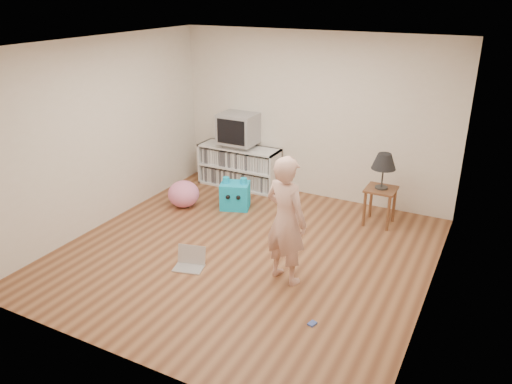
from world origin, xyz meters
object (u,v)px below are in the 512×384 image
object	(u,v)px
laptop	(190,261)
plush_pink	(184,194)
dvd_deck	(239,145)
media_unit	(240,166)
plush_blue	(235,195)
side_table	(380,197)
table_lamp	(384,162)
person	(286,220)
crt_tv	(239,128)

from	to	relation	value
laptop	plush_pink	xyz separation A→B (m)	(-1.12, 1.47, 0.14)
dvd_deck	laptop	xyz separation A→B (m)	(0.77, -2.62, -0.67)
media_unit	plush_pink	xyz separation A→B (m)	(-0.35, -1.17, -0.14)
plush_blue	plush_pink	bearing A→B (deg)	-177.23
side_table	plush_pink	world-z (taller)	side_table
media_unit	table_lamp	size ratio (longest dim) A/B	2.72
media_unit	table_lamp	distance (m)	2.61
media_unit	table_lamp	world-z (taller)	table_lamp
media_unit	laptop	xyz separation A→B (m)	(0.77, -2.64, -0.28)
plush_blue	plush_pink	distance (m)	0.80
person	plush_blue	distance (m)	2.20
crt_tv	plush_blue	world-z (taller)	crt_tv
crt_tv	plush_blue	xyz separation A→B (m)	(0.40, -0.84, -0.81)
table_lamp	plush_pink	bearing A→B (deg)	-164.60
plush_blue	dvd_deck	bearing A→B (deg)	95.21
dvd_deck	person	world-z (taller)	person
media_unit	side_table	distance (m)	2.54
media_unit	side_table	bearing A→B (deg)	-8.74
media_unit	side_table	world-z (taller)	media_unit
laptop	table_lamp	bearing A→B (deg)	38.04
table_lamp	dvd_deck	bearing A→B (deg)	171.61
crt_tv	plush_pink	distance (m)	1.45
table_lamp	plush_pink	size ratio (longest dim) A/B	1.06
table_lamp	laptop	world-z (taller)	table_lamp
dvd_deck	table_lamp	bearing A→B (deg)	-8.39
laptop	plush_pink	distance (m)	1.85
person	laptop	distance (m)	1.37
laptop	plush_pink	bearing A→B (deg)	113.00
plush_pink	plush_blue	bearing A→B (deg)	22.72
laptop	plush_blue	size ratio (longest dim) A/B	0.79
crt_tv	plush_blue	distance (m)	1.23
media_unit	table_lamp	bearing A→B (deg)	-8.74
plush_pink	table_lamp	bearing A→B (deg)	15.40
side_table	person	distance (m)	2.09
side_table	plush_blue	world-z (taller)	side_table
table_lamp	person	bearing A→B (deg)	-106.67
table_lamp	plush_pink	world-z (taller)	table_lamp
crt_tv	plush_pink	bearing A→B (deg)	-106.67
table_lamp	plush_blue	bearing A→B (deg)	-167.31
crt_tv	plush_pink	world-z (taller)	crt_tv
dvd_deck	crt_tv	size ratio (longest dim) A/B	0.75
dvd_deck	plush_pink	bearing A→B (deg)	-106.62
laptop	media_unit	bearing A→B (deg)	92.00
media_unit	person	bearing A→B (deg)	-50.89
person	plush_blue	world-z (taller)	person
side_table	plush_blue	xyz separation A→B (m)	(-2.11, -0.48, -0.20)
dvd_deck	side_table	world-z (taller)	dvd_deck
table_lamp	person	size ratio (longest dim) A/B	0.34
crt_tv	person	bearing A→B (deg)	-50.66
side_table	laptop	distance (m)	2.87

